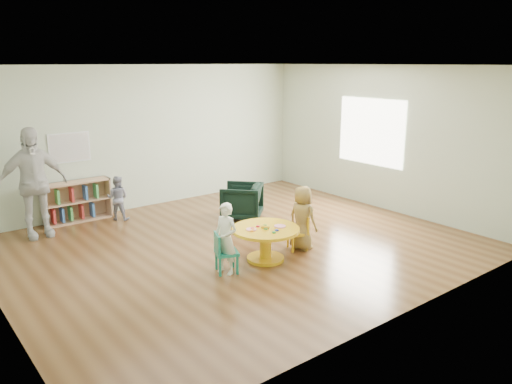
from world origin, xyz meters
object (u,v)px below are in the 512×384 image
adult_caretaker (33,183)px  toddler (118,198)px  activity_table (266,238)px  bookshelf (76,202)px  kid_chair_left (224,252)px  kid_chair_right (300,231)px  child_right (302,218)px  armchair (242,201)px  child_left (226,239)px

adult_caretaker → toddler: bearing=2.4°
activity_table → bookshelf: bookshelf is taller
kid_chair_left → kid_chair_right: kid_chair_left is taller
kid_chair_right → child_right: (0.03, -0.02, 0.22)m
kid_chair_left → child_right: child_right is taller
kid_chair_right → armchair: 1.84m
kid_chair_left → toddler: (-0.18, 3.19, 0.11)m
bookshelf → adult_caretaker: 1.08m
child_left → kid_chair_left: bearing=-170.7°
toddler → armchair: bearing=-173.4°
child_left → adult_caretaker: size_ratio=0.54×
child_left → toddler: (-0.20, 3.23, -0.09)m
toddler → adult_caretaker: size_ratio=0.45×
armchair → child_left: size_ratio=0.72×
child_left → armchair: bearing=121.2°
kid_chair_right → child_right: bearing=-93.3°
kid_chair_right → child_left: (-1.43, -0.04, 0.21)m
kid_chair_right → bookshelf: (-2.26, 3.58, 0.08)m
bookshelf → child_right: bearing=-57.5°
child_left → child_right: child_right is taller
armchair → adult_caretaker: size_ratio=0.39×
child_left → activity_table: bearing=74.7°
child_right → bookshelf: bearing=22.7°
kid_chair_right → child_right: size_ratio=0.53×
bookshelf → adult_caretaker: (-0.81, -0.45, 0.56)m
kid_chair_left → child_right: size_ratio=0.56×
child_right → toddler: 3.60m
activity_table → kid_chair_left: kid_chair_left is taller
toddler → adult_caretaker: adult_caretaker is taller
bookshelf → toddler: toddler is taller
kid_chair_left → armchair: 2.48m
bookshelf → armchair: (2.48, -1.75, -0.04)m
bookshelf → kid_chair_right: bearing=-57.7°
activity_table → toddler: size_ratio=1.20×
kid_chair_left → kid_chair_right: size_ratio=1.05×
bookshelf → activity_table: bearing=-66.6°
kid_chair_right → child_left: 1.45m
child_right → toddler: (-1.66, 3.20, -0.09)m
child_right → toddler: bearing=17.6°
child_right → adult_caretaker: adult_caretaker is taller
activity_table → kid_chair_right: 0.71m
kid_chair_right → toddler: (-1.63, 3.18, 0.12)m
child_left → adult_caretaker: (-1.64, 3.17, 0.42)m
armchair → child_left: bearing=5.5°
activity_table → toddler: toddler is taller
toddler → child_left: bearing=136.3°
activity_table → child_right: bearing=0.2°
kid_chair_left → toddler: 3.20m
activity_table → adult_caretaker: adult_caretaker is taller
adult_caretaker → bookshelf: bearing=29.4°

